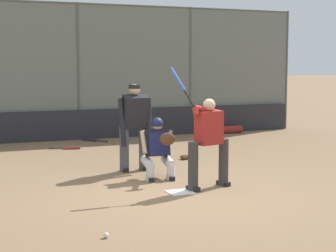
% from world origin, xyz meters
% --- Properties ---
extents(ground_plane, '(160.00, 160.00, 0.00)m').
position_xyz_m(ground_plane, '(0.00, 0.00, 0.00)').
color(ground_plane, '#846647').
extents(home_plate_marker, '(0.43, 0.43, 0.01)m').
position_xyz_m(home_plate_marker, '(0.00, 0.00, 0.01)').
color(home_plate_marker, white).
rests_on(home_plate_marker, ground_plane).
extents(backstop_fence, '(14.50, 0.08, 3.99)m').
position_xyz_m(backstop_fence, '(-0.00, -7.50, 2.08)').
color(backstop_fence, '#515651').
rests_on(backstop_fence, ground_plane).
extents(padding_wall, '(14.14, 0.18, 0.86)m').
position_xyz_m(padding_wall, '(0.00, -7.40, 0.43)').
color(padding_wall, '#28282D').
rests_on(padding_wall, ground_plane).
extents(bleachers_beyond, '(10.10, 2.50, 1.48)m').
position_xyz_m(bleachers_beyond, '(-1.06, -10.01, 0.48)').
color(bleachers_beyond, slate).
rests_on(bleachers_beyond, ground_plane).
extents(batter_at_plate, '(1.11, 0.55, 2.17)m').
position_xyz_m(batter_at_plate, '(-0.60, -0.12, 0.88)').
color(batter_at_plate, '#333333').
rests_on(batter_at_plate, ground_plane).
extents(catcher_behind_plate, '(0.64, 0.77, 1.19)m').
position_xyz_m(catcher_behind_plate, '(-0.07, -1.21, 0.62)').
color(catcher_behind_plate, silver).
rests_on(catcher_behind_plate, ground_plane).
extents(umpire_home, '(0.74, 0.44, 1.81)m').
position_xyz_m(umpire_home, '(0.10, -2.13, 0.98)').
color(umpire_home, '#4C4C51').
rests_on(umpire_home, ground_plane).
extents(spare_bat_near_backstop, '(0.62, 0.74, 0.07)m').
position_xyz_m(spare_bat_near_backstop, '(-0.19, -6.88, 0.03)').
color(spare_bat_near_backstop, black).
rests_on(spare_bat_near_backstop, ground_plane).
extents(spare_bat_by_padding, '(0.79, 0.25, 0.07)m').
position_xyz_m(spare_bat_by_padding, '(0.73, -5.60, 0.03)').
color(spare_bat_by_padding, black).
rests_on(spare_bat_by_padding, ground_plane).
extents(fielding_glove_on_dirt, '(0.30, 0.23, 0.11)m').
position_xyz_m(fielding_glove_on_dirt, '(-1.47, -3.06, 0.05)').
color(fielding_glove_on_dirt, '#56331E').
rests_on(fielding_glove_on_dirt, ground_plane).
extents(baseball_loose, '(0.07, 0.07, 0.07)m').
position_xyz_m(baseball_loose, '(1.90, 1.99, 0.04)').
color(baseball_loose, white).
rests_on(baseball_loose, ground_plane).
extents(equipment_bag_dugout_side, '(1.23, 0.24, 0.24)m').
position_xyz_m(equipment_bag_dugout_side, '(-4.62, -6.98, 0.12)').
color(equipment_bag_dugout_side, maroon).
rests_on(equipment_bag_dugout_side, ground_plane).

